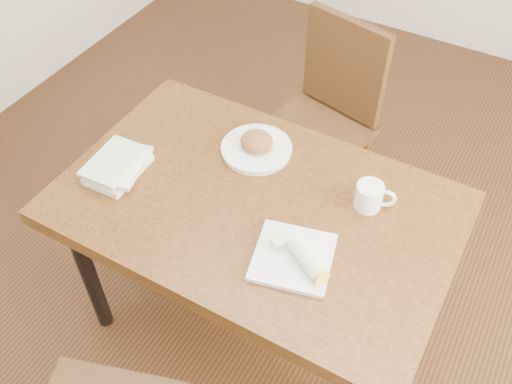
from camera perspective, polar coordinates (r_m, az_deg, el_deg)
The scene contains 7 objects.
ground at distance 2.50m, azimuth 0.00°, elevation -12.66°, with size 4.00×5.00×0.01m, color #472814.
table at distance 1.94m, azimuth 0.00°, elevation -2.59°, with size 1.31×0.84×0.75m.
chair_far at distance 2.57m, azimuth 6.99°, elevation 8.02°, with size 0.50×0.50×0.95m.
plate_scone at distance 2.04m, azimuth 0.06°, elevation 4.59°, with size 0.26×0.26×0.08m.
coffee_mug at distance 1.88m, azimuth 11.37°, elevation -0.37°, with size 0.13×0.09×0.09m.
plate_burrito at distance 1.72m, azimuth 4.20°, elevation -6.56°, with size 0.28×0.28×0.08m.
book_stack at distance 2.02m, azimuth -13.61°, elevation 2.56°, with size 0.19×0.25×0.06m.
Camera 1 is at (0.62, -1.09, 2.15)m, focal length 40.00 mm.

